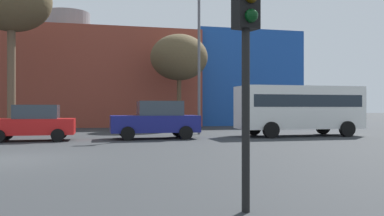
{
  "coord_description": "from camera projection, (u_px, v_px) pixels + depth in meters",
  "views": [
    {
      "loc": [
        2.87,
        -12.63,
        1.53
      ],
      "look_at": [
        7.5,
        6.83,
        1.54
      ],
      "focal_mm": 36.95,
      "sensor_mm": 36.0,
      "label": 1
    }
  ],
  "objects": [
    {
      "name": "building_backdrop",
      "position": [
        67.0,
        79.0,
        35.45
      ],
      "size": [
        41.51,
        10.71,
        10.09
      ],
      "color": "brown",
      "rests_on": "ground_plane"
    },
    {
      "name": "parked_car_2",
      "position": [
        33.0,
        123.0,
        18.5
      ],
      "size": [
        3.89,
        1.91,
        1.69
      ],
      "rotation": [
        0.0,
        0.0,
        3.14
      ],
      "color": "red",
      "rests_on": "ground_plane"
    },
    {
      "name": "parked_car_3",
      "position": [
        156.0,
        120.0,
        19.84
      ],
      "size": [
        4.36,
        2.14,
        1.89
      ],
      "rotation": [
        0.0,
        0.0,
        3.14
      ],
      "color": "navy",
      "rests_on": "ground_plane"
    },
    {
      "name": "white_bus",
      "position": [
        299.0,
        107.0,
        21.73
      ],
      "size": [
        6.8,
        2.62,
        2.72
      ],
      "rotation": [
        0.0,
        0.0,
        3.14
      ],
      "color": "white",
      "rests_on": "ground_plane"
    },
    {
      "name": "traffic_light_near_right",
      "position": [
        247.0,
        32.0,
        5.78
      ],
      "size": [
        0.4,
        0.39,
        3.59
      ],
      "rotation": [
        0.0,
        0.0,
        -1.35
      ],
      "color": "black",
      "rests_on": "ground_plane"
    },
    {
      "name": "bare_tree_0",
      "position": [
        11.0,
        1.0,
        23.69
      ],
      "size": [
        4.7,
        4.7,
        9.91
      ],
      "color": "brown",
      "rests_on": "ground_plane"
    },
    {
      "name": "bare_tree_2",
      "position": [
        179.0,
        58.0,
        29.03
      ],
      "size": [
        4.23,
        4.23,
        6.97
      ],
      "color": "brown",
      "rests_on": "ground_plane"
    },
    {
      "name": "street_lamp",
      "position": [
        199.0,
        53.0,
        23.09
      ],
      "size": [
        0.8,
        0.24,
        8.43
      ],
      "color": "#59595E",
      "rests_on": "ground_plane"
    }
  ]
}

